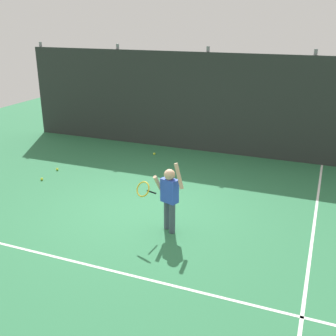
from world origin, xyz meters
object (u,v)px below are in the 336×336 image
at_px(tennis_player, 168,194).
at_px(tennis_ball_1, 57,169).
at_px(tennis_ball_3, 154,154).
at_px(tennis_ball_0, 42,179).

bearing_deg(tennis_player, tennis_ball_1, 172.84).
bearing_deg(tennis_ball_1, tennis_ball_3, 49.11).
xyz_separation_m(tennis_player, tennis_ball_1, (-3.82, 1.87, -0.69)).
bearing_deg(tennis_ball_0, tennis_player, -17.24).
height_order(tennis_ball_0, tennis_ball_3, same).
distance_m(tennis_player, tennis_ball_3, 4.50).
height_order(tennis_player, tennis_ball_1, tennis_player).
bearing_deg(tennis_ball_1, tennis_ball_0, -84.60).
bearing_deg(tennis_ball_3, tennis_ball_1, -130.89).
distance_m(tennis_player, tennis_ball_0, 4.00).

